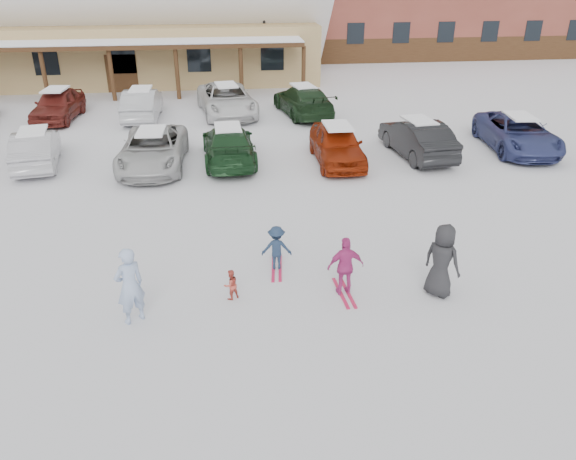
{
  "coord_description": "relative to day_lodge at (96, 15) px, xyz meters",
  "views": [
    {
      "loc": [
        -1.27,
        -11.98,
        7.41
      ],
      "look_at": [
        0.3,
        1.0,
        1.0
      ],
      "focal_mm": 35.0,
      "sensor_mm": 36.0,
      "label": 1
    }
  ],
  "objects": [
    {
      "name": "skis_child_magenta",
      "position": [
        10.49,
        -28.58,
        -3.93
      ],
      "size": [
        0.28,
        1.41,
        0.03
      ],
      "primitive_type": "cube",
      "rotation": [
        0.0,
        0.0,
        3.2
      ],
      "color": "#C41C47",
      "rests_on": "ground"
    },
    {
      "name": "parked_car_9",
      "position": [
        3.85,
        -11.36,
        -3.19
      ],
      "size": [
        1.64,
        4.58,
        1.5
      ],
      "primitive_type": "imported",
      "rotation": [
        0.0,
        0.0,
        3.13
      ],
      "color": "#B5B6BA",
      "rests_on": "ground"
    },
    {
      "name": "adult_skier",
      "position": [
        5.55,
        -29.13,
        -3.03
      ],
      "size": [
        0.8,
        0.74,
        1.84
      ],
      "primitive_type": "imported",
      "rotation": [
        0.0,
        0.0,
        3.74
      ],
      "color": "#A1B7DE",
      "rests_on": "ground"
    },
    {
      "name": "lamp_post",
      "position": [
        10.71,
        -2.98,
        -0.13
      ],
      "size": [
        0.5,
        0.25,
        6.82
      ],
      "color": "black",
      "rests_on": "ground"
    },
    {
      "name": "parked_car_6",
      "position": [
        20.04,
        -18.35,
        -3.22
      ],
      "size": [
        2.9,
        5.4,
        1.44
      ],
      "primitive_type": "imported",
      "rotation": [
        0.0,
        0.0,
        -0.1
      ],
      "color": "navy",
      "rests_on": "ground"
    },
    {
      "name": "parked_car_4",
      "position": [
        12.19,
        -19.08,
        -3.19
      ],
      "size": [
        1.78,
        4.41,
        1.5
      ],
      "primitive_type": "imported",
      "rotation": [
        0.0,
        0.0,
        -0.0
      ],
      "color": "maroon",
      "rests_on": "ground"
    },
    {
      "name": "bystander_dark",
      "position": [
        12.74,
        -28.88,
        -3.02
      ],
      "size": [
        1.03,
        1.07,
        1.85
      ],
      "primitive_type": "imported",
      "rotation": [
        0.0,
        0.0,
        2.28
      ],
      "color": "#242427",
      "rests_on": "ground"
    },
    {
      "name": "parked_car_10",
      "position": [
        8.07,
        -11.06,
        -3.17
      ],
      "size": [
        3.29,
        5.84,
        1.54
      ],
      "primitive_type": "imported",
      "rotation": [
        0.0,
        0.0,
        0.14
      ],
      "color": "silver",
      "rests_on": "ground"
    },
    {
      "name": "parked_car_1",
      "position": [
        0.54,
        -18.07,
        -3.24
      ],
      "size": [
        2.19,
        4.44,
        1.4
      ],
      "primitive_type": "imported",
      "rotation": [
        0.0,
        0.0,
        3.31
      ],
      "color": "#B2B1B6",
      "rests_on": "ground"
    },
    {
      "name": "parked_car_5",
      "position": [
        15.59,
        -18.67,
        -3.19
      ],
      "size": [
        2.09,
        4.7,
        1.5
      ],
      "primitive_type": "imported",
      "rotation": [
        0.0,
        0.0,
        3.25
      ],
      "color": "black",
      "rests_on": "ground"
    },
    {
      "name": "parked_car_8",
      "position": [
        -0.29,
        -11.05,
        -3.18
      ],
      "size": [
        2.13,
        4.58,
        1.52
      ],
      "primitive_type": "imported",
      "rotation": [
        0.0,
        0.0,
        -0.08
      ],
      "color": "maroon",
      "rests_on": "ground"
    },
    {
      "name": "day_lodge",
      "position": [
        0.0,
        0.0,
        0.0
      ],
      "size": [
        29.12,
        12.5,
        10.38
      ],
      "color": "tan",
      "rests_on": "ground"
    },
    {
      "name": "parked_car_3",
      "position": [
        7.96,
        -18.5,
        -3.24
      ],
      "size": [
        2.16,
        4.95,
        1.42
      ],
      "primitive_type": "imported",
      "rotation": [
        0.0,
        0.0,
        3.18
      ],
      "color": "#173A1C",
      "rests_on": "ground"
    },
    {
      "name": "ground",
      "position": [
        9.0,
        -27.96,
        -3.94
      ],
      "size": [
        160.0,
        160.0,
        0.0
      ],
      "primitive_type": "plane",
      "color": "white",
      "rests_on": "ground"
    },
    {
      "name": "parked_car_11",
      "position": [
        11.94,
        -11.59,
        -3.2
      ],
      "size": [
        2.92,
        5.42,
        1.49
      ],
      "primitive_type": "imported",
      "rotation": [
        0.0,
        0.0,
        3.31
      ],
      "color": "#193119",
      "rests_on": "ground"
    },
    {
      "name": "child_navy",
      "position": [
        8.97,
        -27.18,
        -3.34
      ],
      "size": [
        0.83,
        0.53,
        1.21
      ],
      "primitive_type": "imported",
      "rotation": [
        0.0,
        0.0,
        3.03
      ],
      "color": "#1C2D46",
      "rests_on": "ground"
    },
    {
      "name": "child_magenta",
      "position": [
        10.49,
        -28.58,
        -3.19
      ],
      "size": [
        0.91,
        0.42,
        1.51
      ],
      "primitive_type": "imported",
      "rotation": [
        0.0,
        0.0,
        3.2
      ],
      "color": "#BF3280",
      "rests_on": "ground"
    },
    {
      "name": "toddler_red",
      "position": [
        7.75,
        -28.48,
        -3.56
      ],
      "size": [
        0.47,
        0.44,
        0.77
      ],
      "primitive_type": "imported",
      "rotation": [
        0.0,
        0.0,
        3.68
      ],
      "color": "#C44638",
      "rests_on": "ground"
    },
    {
      "name": "parked_car_2",
      "position": [
        5.05,
        -18.71,
        -3.23
      ],
      "size": [
        2.55,
        5.23,
        1.43
      ],
      "primitive_type": "imported",
      "rotation": [
        0.0,
        0.0,
        -0.03
      ],
      "color": "#BABABA",
      "rests_on": "ground"
    },
    {
      "name": "skis_child_navy",
      "position": [
        8.97,
        -27.18,
        -3.93
      ],
      "size": [
        0.35,
        1.41,
        0.03
      ],
      "primitive_type": "cube",
      "rotation": [
        0.0,
        0.0,
        3.03
      ],
      "color": "#C41C47",
      "rests_on": "ground"
    }
  ]
}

